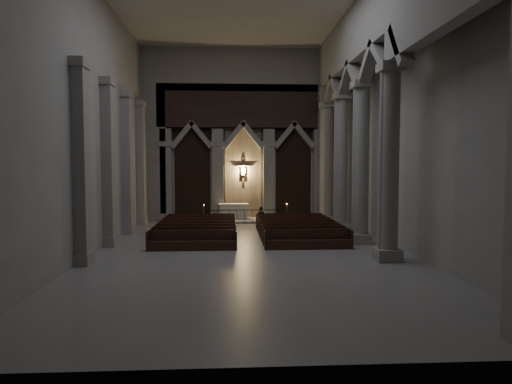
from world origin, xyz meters
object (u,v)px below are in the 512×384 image
pews (248,232)px  worshipper (261,218)px  altar_rail (245,214)px  candle_stand_left (204,218)px  candle_stand_right (287,218)px  altar (233,211)px

pews → worshipper: worshipper is taller
altar_rail → candle_stand_left: candle_stand_left is taller
candle_stand_right → pews: (-2.86, -5.99, -0.05)m
pews → worshipper: bearing=73.1°
altar → candle_stand_left: (-1.97, -1.43, -0.33)m
altar → altar_rail: size_ratio=0.41×
candle_stand_left → pews: size_ratio=0.13×
candle_stand_right → pews: candle_stand_right is taller
worshipper → candle_stand_left: bearing=155.3°
altar_rail → candle_stand_left: size_ratio=3.95×
pews → candle_stand_left: bearing=114.7°
altar → pews: bearing=-84.4°
candle_stand_right → candle_stand_left: bearing=-178.4°
candle_stand_left → worshipper: 4.57m
altar → pews: size_ratio=0.22×
altar_rail → candle_stand_right: 2.94m
candle_stand_left → pews: (2.68, -5.84, -0.05)m
altar → worshipper: size_ratio=1.51×
candle_stand_right → worshipper: size_ratio=0.95×
altar_rail → pews: altar_rail is taller
candle_stand_right → pews: size_ratio=0.14×
candle_stand_left → pews: bearing=-65.3°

